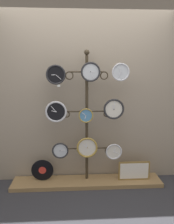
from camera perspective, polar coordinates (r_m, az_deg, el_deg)
name	(u,v)px	position (r m, az deg, el deg)	size (l,w,h in m)	color
ground_plane	(89,197)	(3.13, 0.42, -21.37)	(12.00, 12.00, 0.00)	#333338
shop_wall	(86,89)	(3.23, -0.22, 6.08)	(4.40, 0.04, 2.80)	gray
low_shelf	(87,182)	(3.42, 0.01, -17.81)	(2.20, 0.36, 0.06)	#9E7A4C
display_stand	(87,133)	(3.19, -0.05, -5.54)	(0.77, 0.32, 1.94)	#382D1E
clock_top_left	(56,75)	(2.98, -8.16, 9.63)	(0.26, 0.04, 0.26)	black
clock_top_center	(91,72)	(2.95, 0.95, 10.43)	(0.26, 0.04, 0.26)	silver
clock_top_right	(121,72)	(3.01, 8.79, 10.27)	(0.24, 0.04, 0.24)	silver
clock_middle_left	(56,112)	(3.03, -8.08, 0.07)	(0.30, 0.04, 0.30)	black
clock_middle_center	(86,116)	(3.03, -0.28, -0.94)	(0.21, 0.04, 0.21)	#4C84B2
clock_middle_right	(114,109)	(3.05, 7.02, 0.76)	(0.29, 0.04, 0.29)	silver
clock_bottom_left	(60,151)	(3.16, -6.99, -9.96)	(0.23, 0.04, 0.23)	silver
clock_bottom_center	(87,148)	(3.16, 0.02, -9.27)	(0.30, 0.04, 0.30)	silver
clock_bottom_right	(114,152)	(3.21, 7.02, -10.23)	(0.24, 0.04, 0.24)	silver
vinyl_record	(42,170)	(3.39, -11.57, -14.67)	(0.32, 0.01, 0.32)	black
picture_frame	(134,171)	(3.43, 12.20, -14.76)	(0.47, 0.02, 0.28)	olive
price_tag_upper	(59,86)	(2.98, -7.39, 6.84)	(0.04, 0.00, 0.03)	white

